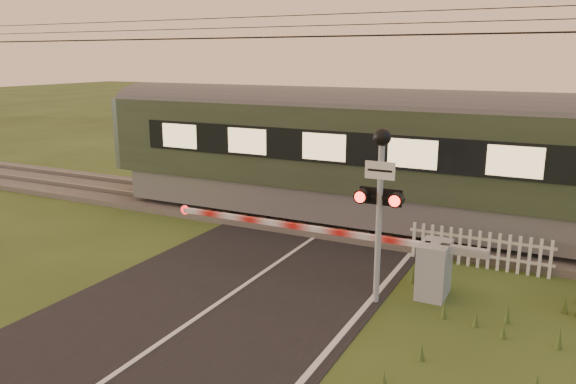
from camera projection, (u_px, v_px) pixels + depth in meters
The scene contains 7 objects.
ground at pixel (217, 305), 11.44m from camera, with size 160.00×160.00×0.00m, color #31431A.
road at pixel (211, 309), 11.23m from camera, with size 6.00×140.00×0.03m.
track_bed at pixel (336, 221), 17.07m from camera, with size 140.00×3.40×0.39m.
overhead_wires at pixel (340, 28), 15.74m from camera, with size 120.00×0.62×0.62m.
boom_gate at pixel (416, 263), 11.93m from camera, with size 7.61×0.91×1.21m.
crossing_signal at pixel (380, 185), 11.00m from camera, with size 0.92×0.36×3.61m.
picket_fence at pixel (479, 249), 13.40m from camera, with size 3.36×0.08×0.92m.
Camera 1 is at (6.06, -8.79, 4.94)m, focal length 35.00 mm.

